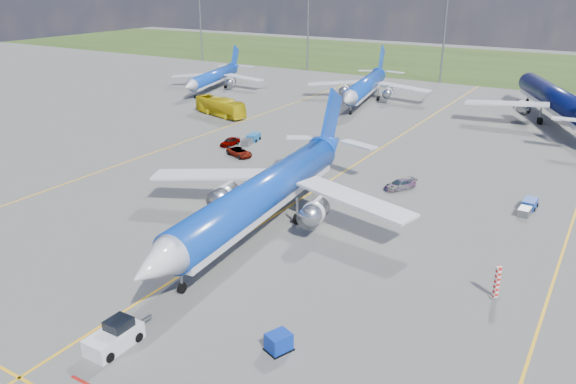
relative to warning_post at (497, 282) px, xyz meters
The scene contains 17 objects.
ground 27.24m from the warning_post, 162.90° to the right, with size 400.00×400.00×0.00m, color #545452.
grass_strip 144.37m from the warning_post, 100.38° to the left, with size 400.00×80.00×0.01m, color #2D4719.
taxiway_lines 32.52m from the warning_post, 142.66° to the left, with size 60.25×160.00×0.02m.
floodlight_masts 103.84m from the warning_post, 98.91° to the left, with size 202.20×0.50×22.70m.
warning_post is the anchor object (origin of this frame).
bg_jet_nw 103.19m from the warning_post, 141.76° to the left, with size 25.86×33.94×8.89m, color #0D3EB9, non-canonical shape.
bg_jet_nnw 81.55m from the warning_post, 121.79° to the left, with size 30.03×39.41×10.32m, color #0D3EB9, non-canonical shape.
bg_jet_n 72.28m from the warning_post, 94.04° to the left, with size 36.47×47.87×12.54m, color #070F41, non-canonical shape.
main_airliner 25.30m from the warning_post, behind, with size 34.70×45.55×11.93m, color #0D3EB9, non-canonical shape.
pushback_tug 31.79m from the warning_post, 136.40° to the right, with size 2.26×6.00×2.03m.
uld_container 20.12m from the warning_post, 127.37° to the right, with size 1.40×1.75×1.40m, color #0B2DA2.
apron_bus 75.31m from the warning_post, 145.95° to the left, with size 3.03×12.96×3.61m, color #DBC30C.
service_car_a 54.53m from the warning_post, 151.60° to the left, with size 1.58×3.93×1.34m, color #999999.
service_car_b 48.42m from the warning_post, 153.03° to the left, with size 2.19×4.76×1.32m, color #999999.
service_car_c 26.85m from the warning_post, 128.29° to the left, with size 1.82×4.49×1.30m, color #999999.
baggage_tug_w 22.13m from the warning_post, 92.59° to the left, with size 1.58×5.05×1.12m.
baggage_tug_c 54.58m from the warning_post, 147.50° to the left, with size 2.54×5.57×1.21m.
Camera 1 is at (32.46, -37.50, 26.09)m, focal length 35.00 mm.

